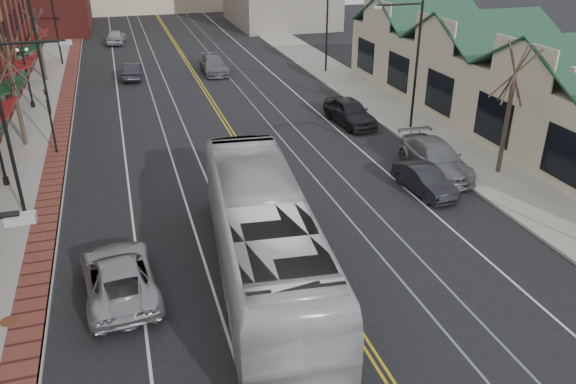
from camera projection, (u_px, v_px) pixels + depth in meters
sidewalk_left at (24, 184)px, 29.21m from camera, size 4.00×120.00×0.15m
sidewalk_right at (433, 137)px, 35.55m from camera, size 4.00×120.00×0.15m
building_right at (519, 95)px, 36.16m from camera, size 8.00×36.00×4.60m
streetlight_l_1 at (14, 114)px, 23.87m from camera, size 3.33×0.25×8.00m
streetlight_l_2 at (44, 43)px, 37.64m from camera, size 3.33×0.25×8.00m
streetlight_l_3 at (59, 10)px, 51.41m from camera, size 3.33×0.25×8.00m
streetlight_r_1 at (411, 53)px, 34.86m from camera, size 3.33×0.25×8.00m
streetlight_r_2 at (322, 16)px, 48.63m from camera, size 3.33×0.25×8.00m
lamppost_l_3 at (28, 79)px, 40.13m from camera, size 0.84×0.28×4.27m
tree_left_near at (14, 90)px, 32.75m from camera, size 1.78×1.37×6.48m
tree_left_far at (39, 43)px, 46.62m from camera, size 1.66×1.28×6.02m
tree_right_mid at (509, 107)px, 28.92m from camera, size 1.90×1.46×6.93m
manhole_far at (9, 321)px, 19.06m from camera, size 0.60×0.60×0.02m
traffic_signal at (50, 117)px, 32.04m from camera, size 0.18×0.15×3.80m
transit_bus at (263, 238)px, 20.63m from camera, size 4.58×14.03×3.84m
parked_suv at (119, 276)px, 20.42m from camera, size 2.94×5.63×1.51m
parked_car_b at (425, 180)px, 28.21m from camera, size 1.80×4.18×1.34m
parked_car_c at (435, 158)px, 30.39m from camera, size 2.69×5.93×1.68m
parked_car_d at (350, 112)px, 37.71m from camera, size 2.42×5.19×1.72m
distant_car_left at (132, 71)px, 48.60m from camera, size 1.92×4.41×1.41m
distant_car_right at (214, 65)px, 50.36m from camera, size 2.23×5.27×1.52m
distant_car_far at (116, 37)px, 62.49m from camera, size 2.48×4.87×1.59m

